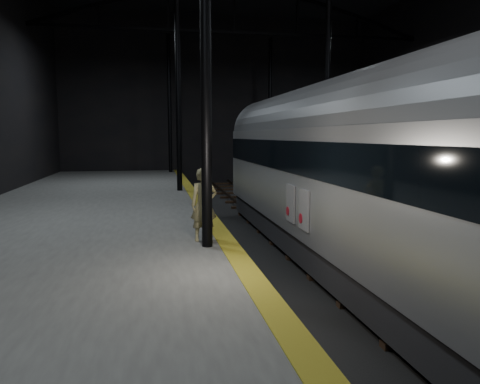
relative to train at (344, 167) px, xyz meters
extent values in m
plane|color=black|center=(0.00, 3.31, -2.87)|extent=(44.00, 44.00, 0.00)
cube|color=#4D4D4A|center=(-7.50, 3.31, -2.37)|extent=(9.00, 43.80, 1.00)
cube|color=olive|center=(-3.25, 3.31, -1.86)|extent=(0.50, 43.80, 0.01)
cube|color=#3F3328|center=(-0.72, 3.31, -2.70)|extent=(0.08, 43.00, 0.14)
cube|color=#3F3328|center=(0.72, 3.31, -2.70)|extent=(0.08, 43.00, 0.14)
cube|color=black|center=(0.00, 3.31, -2.81)|extent=(2.40, 42.00, 0.12)
cylinder|color=black|center=(-3.80, -0.69, 3.13)|extent=(0.26, 0.26, 10.00)
cylinder|color=black|center=(-3.80, 11.31, 3.13)|extent=(0.26, 0.26, 10.00)
cylinder|color=black|center=(3.80, 11.31, 3.13)|extent=(0.26, 0.26, 10.00)
cylinder|color=black|center=(-3.80, 23.31, 3.13)|extent=(0.26, 0.26, 10.00)
cylinder|color=black|center=(3.80, 23.31, 3.13)|extent=(0.26, 0.26, 10.00)
cube|color=black|center=(0.00, 17.31, 7.13)|extent=(23.60, 0.15, 0.18)
cube|color=#AAACB2|center=(0.00, 0.00, -0.42)|extent=(2.79, 19.25, 2.89)
cube|color=black|center=(0.00, 0.00, -2.23)|extent=(2.55, 18.86, 0.82)
cube|color=black|center=(0.00, 0.00, 0.26)|extent=(2.85, 18.96, 0.87)
cylinder|color=slate|center=(0.00, 0.00, 1.03)|extent=(2.73, 19.05, 2.73)
cube|color=black|center=(0.00, 6.74, -2.58)|extent=(1.73, 2.12, 0.34)
cube|color=silver|center=(-1.43, -0.96, -0.99)|extent=(0.04, 0.72, 1.01)
cube|color=silver|center=(-1.43, 0.19, -0.99)|extent=(0.04, 0.72, 1.01)
cylinder|color=#A41423|center=(-1.45, -0.79, -1.23)|extent=(0.03, 0.25, 0.25)
cylinder|color=#A41423|center=(-1.45, 0.37, -1.23)|extent=(0.03, 0.25, 0.25)
imported|color=#908658|center=(-3.81, -0.05, -0.93)|extent=(0.70, 0.47, 1.87)
camera|label=1|loc=(-5.06, -11.88, 0.83)|focal=35.00mm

